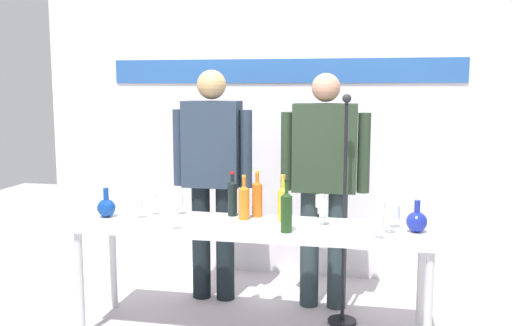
# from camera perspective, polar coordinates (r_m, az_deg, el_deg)

# --- Properties ---
(back_wall) EXTENTS (4.28, 0.11, 3.00)m
(back_wall) POSITION_cam_1_polar(r_m,az_deg,el_deg) (4.88, 2.72, 6.15)
(back_wall) COLOR white
(back_wall) RESTS_ON ground
(display_table) EXTENTS (2.31, 0.59, 0.75)m
(display_table) POSITION_cam_1_polar(r_m,az_deg,el_deg) (3.70, -0.46, -7.17)
(display_table) COLOR white
(display_table) RESTS_ON ground
(decanter_blue_left) EXTENTS (0.12, 0.12, 0.20)m
(decanter_blue_left) POSITION_cam_1_polar(r_m,az_deg,el_deg) (4.01, -14.87, -4.34)
(decanter_blue_left) COLOR navy
(decanter_blue_left) RESTS_ON display_table
(decanter_blue_right) EXTENTS (0.13, 0.13, 0.20)m
(decanter_blue_right) POSITION_cam_1_polar(r_m,az_deg,el_deg) (3.62, 15.92, -5.67)
(decanter_blue_right) COLOR #1B2998
(decanter_blue_right) RESTS_ON display_table
(presenter_left) EXTENTS (0.61, 0.22, 1.76)m
(presenter_left) POSITION_cam_1_polar(r_m,az_deg,el_deg) (4.28, -4.42, -0.65)
(presenter_left) COLOR black
(presenter_left) RESTS_ON ground
(presenter_right) EXTENTS (0.64, 0.22, 1.73)m
(presenter_right) POSITION_cam_1_polar(r_m,az_deg,el_deg) (4.14, 6.93, -1.13)
(presenter_right) COLOR #273539
(presenter_right) RESTS_ON ground
(wine_bottle_0) EXTENTS (0.07, 0.07, 0.31)m
(wine_bottle_0) POSITION_cam_1_polar(r_m,az_deg,el_deg) (3.90, -2.40, -3.41)
(wine_bottle_0) COLOR black
(wine_bottle_0) RESTS_ON display_table
(wine_bottle_1) EXTENTS (0.07, 0.07, 0.30)m
(wine_bottle_1) POSITION_cam_1_polar(r_m,az_deg,el_deg) (3.79, -1.21, -3.87)
(wine_bottle_1) COLOR #CA6D1A
(wine_bottle_1) RESTS_ON display_table
(wine_bottle_2) EXTENTS (0.07, 0.07, 0.31)m
(wine_bottle_2) POSITION_cam_1_polar(r_m,az_deg,el_deg) (3.75, 2.74, -3.98)
(wine_bottle_2) COLOR gold
(wine_bottle_2) RESTS_ON display_table
(wine_bottle_3) EXTENTS (0.07, 0.07, 0.32)m
(wine_bottle_3) POSITION_cam_1_polar(r_m,az_deg,el_deg) (3.87, 0.13, -3.49)
(wine_bottle_3) COLOR #D2611A
(wine_bottle_3) RESTS_ON display_table
(wine_bottle_4) EXTENTS (0.07, 0.07, 0.33)m
(wine_bottle_4) POSITION_cam_1_polar(r_m,az_deg,el_deg) (3.47, 3.09, -4.84)
(wine_bottle_4) COLOR #1C3B17
(wine_bottle_4) RESTS_ON display_table
(wine_glass_left_0) EXTENTS (0.06, 0.06, 0.14)m
(wine_glass_left_0) POSITION_cam_1_polar(r_m,az_deg,el_deg) (3.56, -8.42, -5.15)
(wine_glass_left_0) COLOR white
(wine_glass_left_0) RESTS_ON display_table
(wine_glass_left_1) EXTENTS (0.07, 0.07, 0.15)m
(wine_glass_left_1) POSITION_cam_1_polar(r_m,az_deg,el_deg) (3.90, -11.96, -4.06)
(wine_glass_left_1) COLOR white
(wine_glass_left_1) RESTS_ON display_table
(wine_glass_left_2) EXTENTS (0.07, 0.07, 0.15)m
(wine_glass_left_2) POSITION_cam_1_polar(r_m,az_deg,el_deg) (3.97, -7.86, -3.71)
(wine_glass_left_2) COLOR white
(wine_glass_left_2) RESTS_ON display_table
(wine_glass_left_3) EXTENTS (0.07, 0.07, 0.16)m
(wine_glass_left_3) POSITION_cam_1_polar(r_m,az_deg,el_deg) (3.98, -10.49, -3.61)
(wine_glass_left_3) COLOR white
(wine_glass_left_3) RESTS_ON display_table
(wine_glass_right_0) EXTENTS (0.07, 0.07, 0.17)m
(wine_glass_right_0) POSITION_cam_1_polar(r_m,az_deg,el_deg) (3.65, 6.75, -4.49)
(wine_glass_right_0) COLOR white
(wine_glass_right_0) RESTS_ON display_table
(wine_glass_right_1) EXTENTS (0.06, 0.06, 0.16)m
(wine_glass_right_1) POSITION_cam_1_polar(r_m,az_deg,el_deg) (3.83, 6.48, -3.90)
(wine_glass_right_1) COLOR white
(wine_glass_right_1) RESTS_ON display_table
(wine_glass_right_2) EXTENTS (0.06, 0.06, 0.15)m
(wine_glass_right_2) POSITION_cam_1_polar(r_m,az_deg,el_deg) (3.38, 12.30, -5.85)
(wine_glass_right_2) COLOR white
(wine_glass_right_2) RESTS_ON display_table
(wine_glass_right_3) EXTENTS (0.07, 0.07, 0.15)m
(wine_glass_right_3) POSITION_cam_1_polar(r_m,az_deg,el_deg) (3.68, 13.82, -4.86)
(wine_glass_right_3) COLOR white
(wine_glass_right_3) RESTS_ON display_table
(wine_glass_right_4) EXTENTS (0.06, 0.06, 0.16)m
(wine_glass_right_4) POSITION_cam_1_polar(r_m,az_deg,el_deg) (3.72, 12.41, -4.47)
(wine_glass_right_4) COLOR white
(wine_glass_right_4) RESTS_ON display_table
(wine_glass_right_5) EXTENTS (0.07, 0.07, 0.15)m
(wine_glass_right_5) POSITION_cam_1_polar(r_m,az_deg,el_deg) (3.53, 13.31, -5.35)
(wine_glass_right_5) COLOR white
(wine_glass_right_5) RESTS_ON display_table
(microphone_stand) EXTENTS (0.20, 0.20, 1.59)m
(microphone_stand) POSITION_cam_1_polar(r_m,az_deg,el_deg) (3.96, 8.84, -8.49)
(microphone_stand) COLOR black
(microphone_stand) RESTS_ON ground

